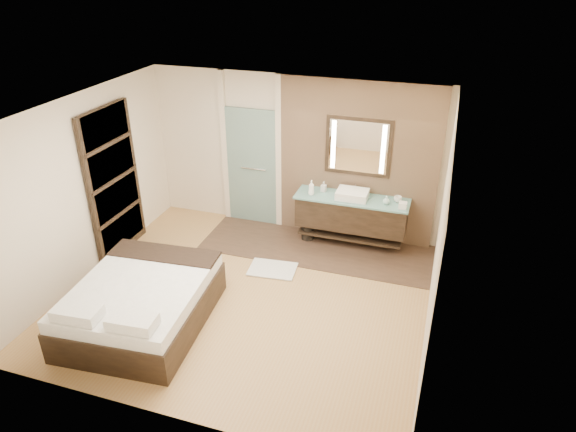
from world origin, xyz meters
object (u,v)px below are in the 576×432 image
(mirror_unit, at_px, (358,147))
(bed, at_px, (142,303))
(vanity, at_px, (351,213))
(waste_bin, at_px, (308,232))

(mirror_unit, distance_m, bed, 4.04)
(mirror_unit, bearing_deg, vanity, -90.00)
(vanity, relative_size, waste_bin, 6.91)
(bed, distance_m, waste_bin, 3.18)
(mirror_unit, height_order, bed, mirror_unit)
(vanity, height_order, mirror_unit, mirror_unit)
(waste_bin, bearing_deg, mirror_unit, 23.10)
(vanity, height_order, waste_bin, vanity)
(vanity, xyz_separation_m, bed, (-2.19, -2.88, -0.26))
(mirror_unit, bearing_deg, bed, -125.03)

